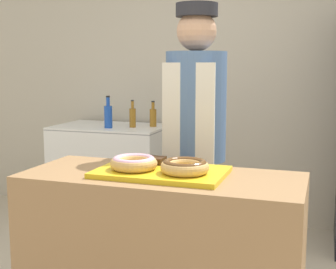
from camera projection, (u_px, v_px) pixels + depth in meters
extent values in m
cube|color=#BCB29E|center=(241.00, 74.00, 4.17)|extent=(8.00, 0.06, 2.70)
cube|color=#997047|center=(161.00, 264.00, 2.31)|extent=(1.35, 0.56, 0.91)
cube|color=yellow|center=(161.00, 172.00, 2.24)|extent=(0.61, 0.39, 0.02)
torus|color=tan|center=(134.00, 163.00, 2.24)|extent=(0.23, 0.23, 0.06)
torus|color=#EFADC6|center=(134.00, 160.00, 2.24)|extent=(0.21, 0.21, 0.04)
torus|color=tan|center=(185.00, 167.00, 2.16)|extent=(0.23, 0.23, 0.06)
torus|color=brown|center=(185.00, 164.00, 2.16)|extent=(0.21, 0.21, 0.04)
cube|color=#382111|center=(155.00, 160.00, 2.38)|extent=(0.10, 0.10, 0.03)
cube|color=#382111|center=(185.00, 162.00, 2.33)|extent=(0.10, 0.10, 0.03)
cylinder|color=#4C4C51|center=(195.00, 228.00, 2.89)|extent=(0.26, 0.26, 0.86)
cylinder|color=#4C6B99|center=(197.00, 107.00, 2.78)|extent=(0.36, 0.36, 0.65)
cube|color=silver|center=(188.00, 182.00, 2.68)|extent=(0.31, 0.02, 1.35)
sphere|color=tan|center=(197.00, 31.00, 2.71)|extent=(0.23, 0.23, 0.23)
cylinder|color=#232328|center=(197.00, 10.00, 2.70)|extent=(0.24, 0.24, 0.08)
cube|color=white|center=(112.00, 173.00, 4.29)|extent=(1.00, 0.64, 0.88)
cube|color=gray|center=(111.00, 128.00, 4.23)|extent=(1.00, 0.64, 0.01)
cylinder|color=#1E4CB2|center=(108.00, 117.00, 4.06)|extent=(0.07, 0.07, 0.19)
cylinder|color=#1E4CB2|center=(108.00, 102.00, 4.04)|extent=(0.03, 0.03, 0.07)
cylinder|color=black|center=(108.00, 96.00, 4.03)|extent=(0.04, 0.04, 0.01)
cylinder|color=#99661E|center=(153.00, 118.00, 4.15)|extent=(0.06, 0.06, 0.16)
cylinder|color=#99661E|center=(153.00, 106.00, 4.13)|extent=(0.03, 0.03, 0.06)
cylinder|color=black|center=(153.00, 102.00, 4.13)|extent=(0.03, 0.03, 0.01)
cylinder|color=#99661E|center=(133.00, 118.00, 4.10)|extent=(0.06, 0.06, 0.17)
cylinder|color=#99661E|center=(132.00, 105.00, 4.09)|extent=(0.03, 0.03, 0.06)
cylinder|color=black|center=(132.00, 101.00, 4.08)|extent=(0.03, 0.03, 0.01)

